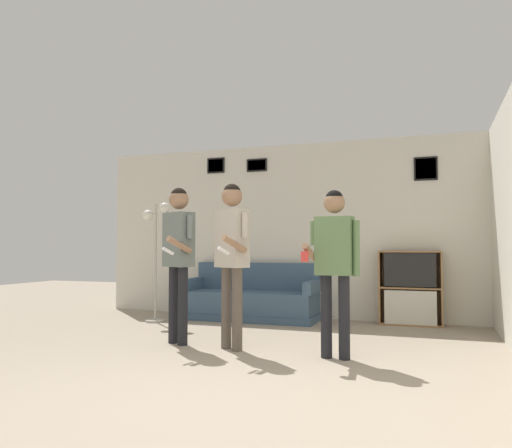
{
  "coord_description": "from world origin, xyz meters",
  "views": [
    {
      "loc": [
        1.68,
        -3.12,
        1.09
      ],
      "look_at": [
        -0.21,
        2.2,
        1.35
      ],
      "focal_mm": 35.0,
      "sensor_mm": 36.0,
      "label": 1
    }
  ],
  "objects_px": {
    "couch": "(251,300)",
    "bookshelf": "(410,288)",
    "person_watcher_holding_cup": "(335,255)",
    "person_player_foreground_left": "(178,247)",
    "person_player_foreground_center": "(232,246)",
    "floor_lamp": "(156,241)"
  },
  "relations": [
    {
      "from": "couch",
      "to": "person_player_foreground_left",
      "type": "bearing_deg",
      "value": -92.96
    },
    {
      "from": "bookshelf",
      "to": "person_player_foreground_center",
      "type": "relative_size",
      "value": 0.59
    },
    {
      "from": "person_player_foreground_center",
      "to": "floor_lamp",
      "type": "bearing_deg",
      "value": 141.21
    },
    {
      "from": "floor_lamp",
      "to": "person_player_foreground_center",
      "type": "relative_size",
      "value": 0.98
    },
    {
      "from": "person_player_foreground_center",
      "to": "person_watcher_holding_cup",
      "type": "xyz_separation_m",
      "value": [
        1.12,
        -0.07,
        -0.09
      ]
    },
    {
      "from": "person_watcher_holding_cup",
      "to": "bookshelf",
      "type": "bearing_deg",
      "value": 76.04
    },
    {
      "from": "floor_lamp",
      "to": "person_player_foreground_left",
      "type": "relative_size",
      "value": 0.99
    },
    {
      "from": "floor_lamp",
      "to": "person_watcher_holding_cup",
      "type": "xyz_separation_m",
      "value": [
        2.92,
        -1.51,
        -0.17
      ]
    },
    {
      "from": "floor_lamp",
      "to": "person_player_foreground_left",
      "type": "xyz_separation_m",
      "value": [
        1.11,
        -1.37,
        -0.09
      ]
    },
    {
      "from": "couch",
      "to": "person_player_foreground_left",
      "type": "xyz_separation_m",
      "value": [
        -0.11,
        -2.1,
        0.81
      ]
    },
    {
      "from": "person_player_foreground_left",
      "to": "person_player_foreground_center",
      "type": "xyz_separation_m",
      "value": [
        0.68,
        -0.07,
        0.01
      ]
    },
    {
      "from": "couch",
      "to": "person_player_foreground_left",
      "type": "relative_size",
      "value": 1.16
    },
    {
      "from": "bookshelf",
      "to": "person_player_foreground_left",
      "type": "bearing_deg",
      "value": -136.32
    },
    {
      "from": "couch",
      "to": "person_player_foreground_center",
      "type": "distance_m",
      "value": 2.39
    },
    {
      "from": "person_player_foreground_center",
      "to": "person_watcher_holding_cup",
      "type": "height_order",
      "value": "person_player_foreground_center"
    },
    {
      "from": "couch",
      "to": "person_watcher_holding_cup",
      "type": "xyz_separation_m",
      "value": [
        1.69,
        -2.23,
        0.73
      ]
    },
    {
      "from": "couch",
      "to": "person_watcher_holding_cup",
      "type": "relative_size",
      "value": 1.24
    },
    {
      "from": "couch",
      "to": "person_player_foreground_center",
      "type": "bearing_deg",
      "value": -75.22
    },
    {
      "from": "floor_lamp",
      "to": "couch",
      "type": "bearing_deg",
      "value": 30.7
    },
    {
      "from": "person_player_foreground_left",
      "to": "person_watcher_holding_cup",
      "type": "height_order",
      "value": "person_player_foreground_left"
    },
    {
      "from": "couch",
      "to": "bookshelf",
      "type": "distance_m",
      "value": 2.32
    },
    {
      "from": "bookshelf",
      "to": "person_player_foreground_center",
      "type": "xyz_separation_m",
      "value": [
        -1.73,
        -2.37,
        0.58
      ]
    }
  ]
}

